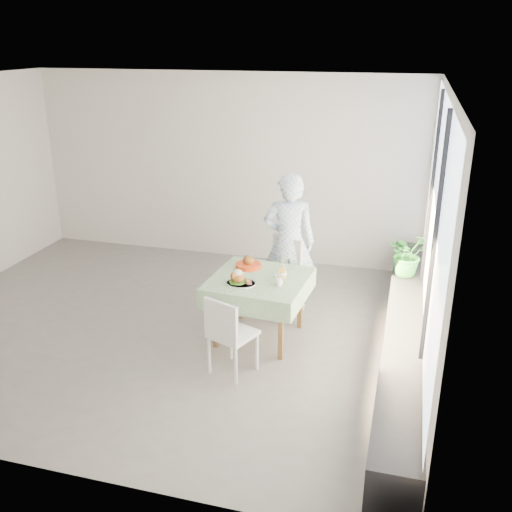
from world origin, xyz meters
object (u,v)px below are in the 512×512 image
(cafe_table, at_px, (259,301))
(chair_near, at_px, (232,349))
(chair_far, at_px, (277,291))
(diner, at_px, (289,243))
(juice_cup_orange, at_px, (282,272))
(potted_plant, at_px, (408,253))
(main_dish, at_px, (239,279))

(cafe_table, xyz_separation_m, chair_near, (-0.07, -0.79, -0.19))
(chair_far, bearing_deg, chair_near, -94.89)
(diner, bearing_deg, juice_cup_orange, 86.96)
(cafe_table, relative_size, juice_cup_orange, 3.91)
(chair_far, xyz_separation_m, chair_near, (-0.12, -1.45, -0.03))
(chair_near, xyz_separation_m, potted_plant, (1.65, 1.92, 0.51))
(chair_near, height_order, main_dish, main_dish)
(diner, xyz_separation_m, juice_cup_orange, (0.10, -0.78, -0.07))
(chair_near, bearing_deg, diner, 82.20)
(juice_cup_orange, height_order, potted_plant, potted_plant)
(cafe_table, distance_m, diner, 0.96)
(chair_far, distance_m, potted_plant, 1.66)
(chair_far, height_order, diner, diner)
(chair_far, relative_size, main_dish, 2.92)
(chair_far, distance_m, juice_cup_orange, 0.81)
(cafe_table, height_order, chair_far, chair_far)
(diner, distance_m, potted_plant, 1.45)
(cafe_table, distance_m, potted_plant, 1.97)
(juice_cup_orange, bearing_deg, potted_plant, 38.86)
(diner, relative_size, main_dish, 5.38)
(potted_plant, bearing_deg, main_dish, -141.96)
(potted_plant, bearing_deg, chair_near, -130.59)
(chair_near, bearing_deg, juice_cup_orange, 69.39)
(main_dish, height_order, potted_plant, potted_plant)
(main_dish, bearing_deg, diner, 73.62)
(cafe_table, distance_m, chair_near, 0.81)
(chair_near, distance_m, juice_cup_orange, 1.06)
(chair_far, bearing_deg, main_dish, -103.65)
(juice_cup_orange, relative_size, potted_plant, 0.52)
(diner, relative_size, juice_cup_orange, 6.17)
(main_dish, xyz_separation_m, juice_cup_orange, (0.41, 0.29, 0.01))
(chair_near, relative_size, potted_plant, 1.56)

